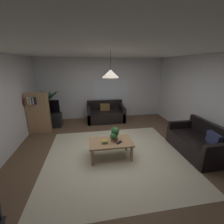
# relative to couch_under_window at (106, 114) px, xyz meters

# --- Properties ---
(floor) EXTENTS (5.34, 5.75, 0.02)m
(floor) POSITION_rel_couch_under_window_xyz_m (-0.08, -2.39, -0.28)
(floor) COLOR brown
(floor) RESTS_ON ground
(rug) EXTENTS (3.47, 3.16, 0.01)m
(rug) POSITION_rel_couch_under_window_xyz_m (-0.08, -2.59, -0.27)
(rug) COLOR beige
(rug) RESTS_ON ground
(wall_back) EXTENTS (5.46, 0.06, 2.55)m
(wall_back) POSITION_rel_couch_under_window_xyz_m (-0.08, 0.51, 1.00)
(wall_back) COLOR silver
(wall_back) RESTS_ON ground
(wall_right) EXTENTS (0.06, 5.75, 2.55)m
(wall_right) POSITION_rel_couch_under_window_xyz_m (2.62, -2.39, 1.00)
(wall_right) COLOR silver
(wall_right) RESTS_ON ground
(ceiling) EXTENTS (5.34, 5.75, 0.02)m
(ceiling) POSITION_rel_couch_under_window_xyz_m (-0.08, -2.39, 2.28)
(ceiling) COLOR white
(window_pane) EXTENTS (1.48, 0.01, 1.09)m
(window_pane) POSITION_rel_couch_under_window_xyz_m (0.31, 0.48, 0.85)
(window_pane) COLOR white
(couch_under_window) EXTENTS (1.51, 0.84, 0.82)m
(couch_under_window) POSITION_rel_couch_under_window_xyz_m (0.00, 0.00, 0.00)
(couch_under_window) COLOR black
(couch_under_window) RESTS_ON ground
(couch_right_side) EXTENTS (0.84, 1.50, 0.82)m
(couch_right_side) POSITION_rel_couch_under_window_xyz_m (2.11, -2.76, 0.00)
(couch_right_side) COLOR black
(couch_right_side) RESTS_ON ground
(coffee_table) EXTENTS (1.06, 0.62, 0.45)m
(coffee_table) POSITION_rel_couch_under_window_xyz_m (-0.19, -2.60, 0.10)
(coffee_table) COLOR #A87F56
(coffee_table) RESTS_ON ground
(book_on_table_0) EXTENTS (0.13, 0.09, 0.02)m
(book_on_table_0) POSITION_rel_couch_under_window_xyz_m (-0.35, -2.66, 0.19)
(book_on_table_0) COLOR gold
(book_on_table_0) RESTS_ON coffee_table
(book_on_table_1) EXTENTS (0.13, 0.13, 0.02)m
(book_on_table_1) POSITION_rel_couch_under_window_xyz_m (-0.35, -2.66, 0.21)
(book_on_table_1) COLOR #387247
(book_on_table_1) RESTS_ON coffee_table
(book_on_table_2) EXTENTS (0.14, 0.11, 0.02)m
(book_on_table_2) POSITION_rel_couch_under_window_xyz_m (-0.35, -2.65, 0.23)
(book_on_table_2) COLOR gold
(book_on_table_2) RESTS_ON coffee_table
(remote_on_table_0) EXTENTS (0.16, 0.14, 0.02)m
(remote_on_table_0) POSITION_rel_couch_under_window_xyz_m (-0.00, -2.71, 0.19)
(remote_on_table_0) COLOR black
(remote_on_table_0) RESTS_ON coffee_table
(potted_plant_on_table) EXTENTS (0.22, 0.23, 0.36)m
(potted_plant_on_table) POSITION_rel_couch_under_window_xyz_m (-0.09, -2.57, 0.36)
(potted_plant_on_table) COLOR #B77051
(potted_plant_on_table) RESTS_ON coffee_table
(tv_stand) EXTENTS (0.90, 0.44, 0.50)m
(tv_stand) POSITION_rel_couch_under_window_xyz_m (-2.19, -0.27, -0.02)
(tv_stand) COLOR black
(tv_stand) RESTS_ON ground
(tv) EXTENTS (0.87, 0.16, 0.54)m
(tv) POSITION_rel_couch_under_window_xyz_m (-2.19, -0.29, 0.50)
(tv) COLOR black
(tv) RESTS_ON tv_stand
(potted_palm_corner) EXTENTS (0.86, 0.89, 1.37)m
(potted_palm_corner) POSITION_rel_couch_under_window_xyz_m (-2.22, 0.23, 0.39)
(potted_palm_corner) COLOR #B77051
(potted_palm_corner) RESTS_ON ground
(bookshelf_corner) EXTENTS (0.70, 0.31, 1.40)m
(bookshelf_corner) POSITION_rel_couch_under_window_xyz_m (-2.38, -0.75, 0.45)
(bookshelf_corner) COLOR #A87F56
(bookshelf_corner) RESTS_ON ground
(pendant_lamp) EXTENTS (0.37, 0.37, 0.56)m
(pendant_lamp) POSITION_rel_couch_under_window_xyz_m (-0.19, -2.60, 1.80)
(pendant_lamp) COLOR black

